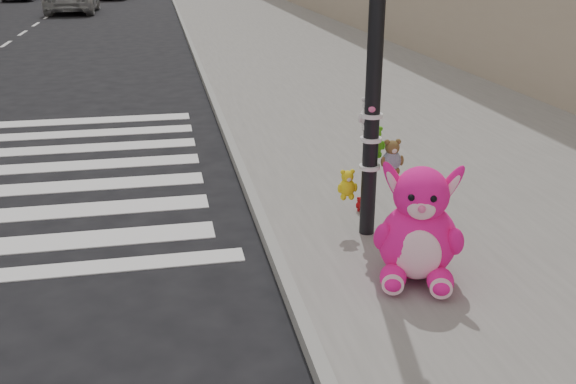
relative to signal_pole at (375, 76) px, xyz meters
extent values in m
plane|color=black|center=(-2.61, -1.81, -1.84)|extent=(120.00, 120.00, 0.00)
cube|color=slate|center=(2.39, 8.19, -1.77)|extent=(7.00, 80.00, 0.14)
cube|color=gray|center=(-1.06, 8.19, -1.77)|extent=(0.12, 80.00, 0.15)
cylinder|color=black|center=(-0.01, -0.01, 0.30)|extent=(0.16, 0.16, 4.00)
cylinder|color=white|center=(-0.01, -0.01, -0.95)|extent=(0.22, 0.22, 0.04)
cylinder|color=white|center=(-0.01, -0.01, -0.65)|extent=(0.22, 0.22, 0.04)
cylinder|color=white|center=(-0.01, -0.01, -0.40)|extent=(0.22, 0.22, 0.04)
ellipsoid|color=#FF158C|center=(-0.18, -1.27, -1.59)|extent=(0.36, 0.45, 0.21)
ellipsoid|color=#FF158C|center=(0.21, -1.42, -1.59)|extent=(0.36, 0.45, 0.21)
ellipsoid|color=#FF158C|center=(0.13, -1.05, -1.33)|extent=(0.91, 0.84, 0.73)
ellipsoid|color=#F9BFD1|center=(0.04, -1.28, -1.35)|extent=(0.43, 0.28, 0.48)
sphere|color=#FF158C|center=(0.13, -1.05, -0.87)|extent=(0.65, 0.65, 0.50)
ellipsoid|color=#FF158C|center=(-0.08, -0.94, -0.80)|extent=(0.36, 0.22, 0.51)
ellipsoid|color=#FF158C|center=(0.35, -1.11, -0.80)|extent=(0.36, 0.22, 0.51)
camera|label=1|loc=(-2.08, -6.06, 1.20)|focal=40.00mm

